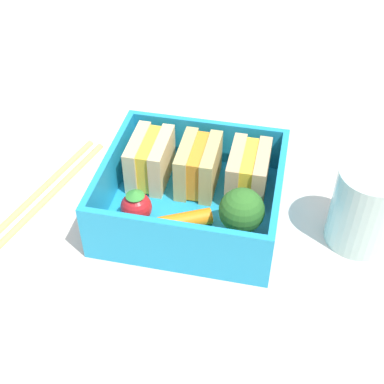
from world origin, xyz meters
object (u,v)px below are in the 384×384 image
drinking_glass (364,208)px  chopstick_pair (36,199)px  sandwich_center (248,173)px  broccoli_floret (242,211)px  strawberry_far_left (136,206)px  sandwich_left (150,159)px  carrot_stick_far_left (186,221)px  sandwich_center_left (198,166)px

drinking_glass → chopstick_pair: bearing=-177.0°
sandwich_center → broccoli_floret: 5.92cm
strawberry_far_left → drinking_glass: drinking_glass is taller
strawberry_far_left → chopstick_pair: size_ratio=0.17×
strawberry_far_left → broccoli_floret: (9.45, 0.01, 1.32)cm
sandwich_left → broccoli_floret: bearing=-31.1°
strawberry_far_left → carrot_stick_far_left: (4.57, -0.07, -0.79)cm
broccoli_floret → carrot_stick_far_left: bearing=-179.0°
sandwich_left → carrot_stick_far_left: (4.86, -5.97, -1.52)cm
sandwich_left → chopstick_pair: size_ratio=0.29×
sandwich_center → strawberry_far_left: (-9.26, -5.90, -0.73)cm
chopstick_pair → strawberry_far_left: bearing=-6.6°
sandwich_left → chopstick_pair: bearing=-155.9°
carrot_stick_far_left → drinking_glass: (15.18, 2.93, 1.88)cm
sandwich_center_left → broccoli_floret: bearing=-49.8°
sandwich_left → sandwich_center: same height
sandwich_left → sandwich_center: 9.55cm
sandwich_center → strawberry_far_left: size_ratio=1.70×
strawberry_far_left → broccoli_floret: size_ratio=0.70×
sandwich_center → chopstick_pair: (-19.95, -4.65, -3.12)cm
chopstick_pair → drinking_glass: size_ratio=2.65×
carrot_stick_far_left → broccoli_floret: size_ratio=0.98×
sandwich_center → broccoli_floret: size_ratio=1.19×
sandwich_center → broccoli_floret: bearing=-88.1°
carrot_stick_far_left → drinking_glass: size_ratio=0.63×
sandwich_center_left → sandwich_center: (4.77, 0.00, 0.00)cm
sandwich_left → drinking_glass: bearing=-8.6°
sandwich_center → carrot_stick_far_left: size_ratio=1.21×
sandwich_left → chopstick_pair: 11.81cm
strawberry_far_left → chopstick_pair: bearing=173.4°
carrot_stick_far_left → sandwich_left: bearing=129.2°
broccoli_floret → chopstick_pair: bearing=176.5°
sandwich_center → strawberry_far_left: bearing=-147.5°
chopstick_pair → drinking_glass: bearing=3.0°
sandwich_center_left → chopstick_pair: bearing=-163.0°
sandwich_left → broccoli_floret: 11.40cm
strawberry_far_left → broccoli_floret: broccoli_floret is taller
sandwich_left → strawberry_far_left: 5.95cm
sandwich_center_left → strawberry_far_left: 7.44cm
chopstick_pair → carrot_stick_far_left: bearing=-4.9°
broccoli_floret → chopstick_pair: 20.52cm
sandwich_left → strawberry_far_left: sandwich_left is taller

